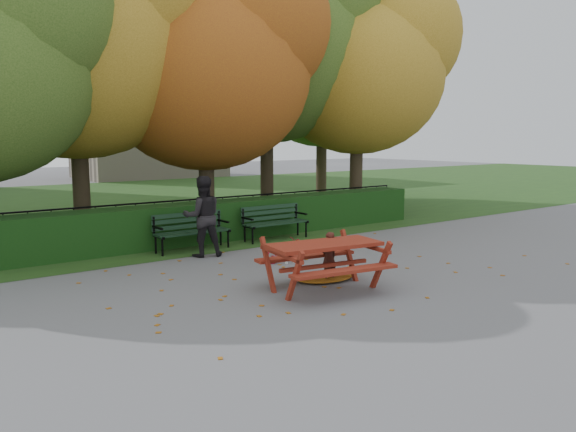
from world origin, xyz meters
TOP-DOWN VIEW (x-y plane):
  - ground at (0.00, 0.00)m, footprint 90.00×90.00m
  - grass_strip at (0.00, 14.00)m, footprint 90.00×90.00m
  - building_right at (8.00, 28.00)m, footprint 9.00×6.00m
  - hedge at (0.00, 4.50)m, footprint 13.00×0.90m
  - iron_fence at (0.00, 5.30)m, footprint 14.00×0.04m
  - tree_b at (-2.44, 6.75)m, footprint 6.72×6.40m
  - tree_c at (0.83, 5.96)m, footprint 6.30×6.00m
  - tree_d at (3.88, 7.23)m, footprint 7.14×6.80m
  - tree_e at (6.52, 5.77)m, footprint 6.09×5.80m
  - tree_g at (8.33, 9.76)m, footprint 6.30×6.00m
  - bench_left at (-1.30, 3.70)m, footprint 1.80×0.57m
  - bench_right at (1.10, 3.70)m, footprint 1.80×0.57m
  - picnic_table at (-1.06, -0.86)m, footprint 2.17×1.86m
  - leaf_pile at (-0.54, -0.28)m, footprint 1.49×1.30m
  - leaf_scatter at (0.00, 0.30)m, footprint 9.00×5.70m
  - child at (-0.62, -0.48)m, footprint 0.35×0.23m
  - adult at (-1.41, 2.90)m, footprint 1.03×0.90m
  - bicycle at (-0.30, 1.31)m, footprint 0.95×0.36m

SIDE VIEW (x-z plane):
  - ground at x=0.00m, z-range 0.00..0.00m
  - grass_strip at x=0.00m, z-range 0.01..0.01m
  - leaf_scatter at x=0.00m, z-range 0.00..0.01m
  - leaf_pile at x=-0.54m, z-range 0.00..0.09m
  - bicycle at x=-0.30m, z-range 0.00..0.50m
  - child at x=-0.62m, z-range 0.00..0.93m
  - hedge at x=0.00m, z-range 0.00..1.00m
  - bench_left at x=-1.30m, z-range 0.08..0.96m
  - bench_right at x=1.10m, z-range 0.08..0.96m
  - iron_fence at x=0.00m, z-range 0.03..1.05m
  - picnic_table at x=-1.06m, z-range 0.18..1.13m
  - adult at x=-1.41m, z-range 0.00..1.80m
  - tree_c at x=0.83m, z-range 0.82..8.82m
  - tree_e at x=6.52m, z-range 1.01..9.16m
  - tree_g at x=8.33m, z-range 1.10..9.65m
  - tree_b at x=-2.44m, z-range 1.01..9.80m
  - tree_d at x=3.88m, z-range 1.19..10.77m
  - building_right at x=8.00m, z-range 0.00..12.00m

